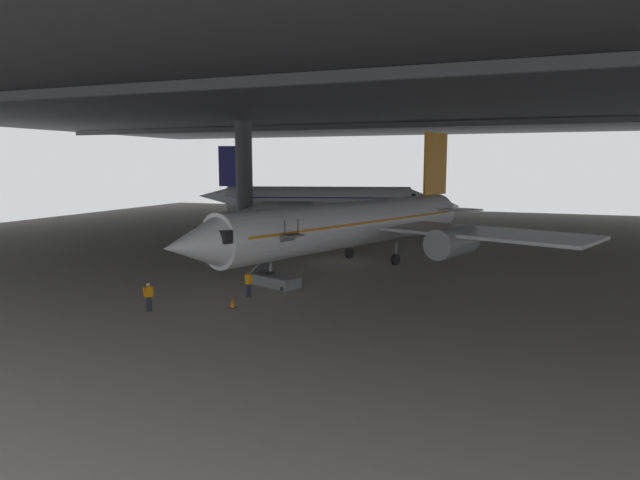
{
  "coord_description": "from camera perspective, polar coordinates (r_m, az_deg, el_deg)",
  "views": [
    {
      "loc": [
        13.16,
        -42.05,
        8.17
      ],
      "look_at": [
        -0.88,
        -4.61,
        2.51
      ],
      "focal_mm": 30.34,
      "sensor_mm": 36.0,
      "label": 1
    }
  ],
  "objects": [
    {
      "name": "crew_worker_by_stairs",
      "position": [
        33.64,
        -7.55,
        -4.43
      ],
      "size": [
        0.54,
        0.28,
        1.65
      ],
      "color": "#232838",
      "rests_on": "ground_plane"
    },
    {
      "name": "hangar_structure",
      "position": [
        57.68,
        7.37,
        13.99
      ],
      "size": [
        121.0,
        99.0,
        14.83
      ],
      "color": "#4C4F54",
      "rests_on": "ground_plane"
    },
    {
      "name": "airplane_main",
      "position": [
        43.77,
        3.98,
        1.76
      ],
      "size": [
        33.92,
        34.06,
        11.12
      ],
      "color": "white",
      "rests_on": "ground_plane"
    },
    {
      "name": "boarding_stairs",
      "position": [
        36.58,
        -4.82,
        -3.71
      ],
      "size": [
        4.35,
        2.79,
        4.59
      ],
      "color": "slate",
      "rests_on": "ground_plane"
    },
    {
      "name": "ground_plane",
      "position": [
        44.81,
        3.13,
        -2.46
      ],
      "size": [
        110.0,
        110.0,
        0.0
      ],
      "primitive_type": "plane",
      "color": "gray"
    },
    {
      "name": "airplane_distant",
      "position": [
        75.58,
        -0.67,
        4.35
      ],
      "size": [
        32.88,
        32.45,
        10.61
      ],
      "color": "white",
      "rests_on": "ground_plane"
    },
    {
      "name": "traffic_cone_orange",
      "position": [
        31.42,
        -9.2,
        -6.57
      ],
      "size": [
        0.36,
        0.36,
        0.6
      ],
      "color": "black",
      "rests_on": "ground_plane"
    },
    {
      "name": "crew_worker_near_nose",
      "position": [
        31.69,
        -17.63,
        -5.56
      ],
      "size": [
        0.4,
        0.44,
        1.61
      ],
      "color": "#232838",
      "rests_on": "ground_plane"
    }
  ]
}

